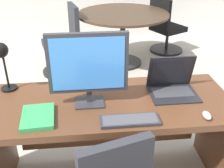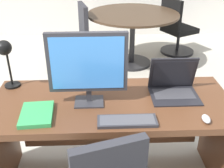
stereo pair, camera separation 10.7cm
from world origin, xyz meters
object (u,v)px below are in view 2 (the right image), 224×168
object	(u,v)px
meeting_chair_near	(176,32)
meeting_table	(133,26)
meeting_chair_far	(74,45)
laptop	(173,83)
keyboard	(127,121)
monitor	(88,65)
mouse	(206,119)
desk_lamp	(5,54)
book	(37,114)
desk	(112,120)

from	to	relation	value
meeting_chair_near	meeting_table	bearing A→B (deg)	-151.83
meeting_chair_near	meeting_chair_far	size ratio (longest dim) A/B	0.95
laptop	meeting_chair_near	size ratio (longest dim) A/B	0.37
laptop	meeting_chair_far	xyz separation A→B (m)	(-0.91, 2.00, -0.43)
meeting_chair_near	keyboard	bearing A→B (deg)	-110.25
monitor	mouse	bearing A→B (deg)	-19.09
monitor	keyboard	world-z (taller)	monitor
meeting_table	desk_lamp	bearing A→B (deg)	-119.40
laptop	monitor	bearing A→B (deg)	-169.24
book	meeting_chair_near	distance (m)	3.37
mouse	meeting_table	xyz separation A→B (m)	(-0.18, 2.58, -0.16)
mouse	keyboard	bearing A→B (deg)	178.76
mouse	meeting_chair_near	size ratio (longest dim) A/B	0.10
laptop	book	world-z (taller)	laptop
monitor	laptop	size ratio (longest dim) A/B	1.53
desk_lamp	mouse	bearing A→B (deg)	-20.49
book	meeting_chair_far	world-z (taller)	meeting_chair_far
monitor	meeting_chair_far	bearing A→B (deg)	97.89
laptop	meeting_table	bearing A→B (deg)	91.34
meeting_chair_near	book	bearing A→B (deg)	-120.18
laptop	meeting_table	size ratio (longest dim) A/B	0.26
monitor	laptop	bearing A→B (deg)	10.76
book	meeting_chair_near	world-z (taller)	meeting_chair_near
monitor	meeting_table	xyz separation A→B (m)	(0.57, 2.32, -0.43)
mouse	desk_lamp	xyz separation A→B (m)	(-1.35, 0.50, 0.26)
book	meeting_table	xyz separation A→B (m)	(0.90, 2.47, -0.16)
keyboard	mouse	bearing A→B (deg)	-1.24
desk_lamp	laptop	bearing A→B (deg)	-6.03
meeting_table	book	bearing A→B (deg)	-110.01
mouse	desk_lamp	bearing A→B (deg)	159.51
laptop	book	bearing A→B (deg)	-164.26
monitor	meeting_chair_near	distance (m)	3.13
mouse	meeting_chair_far	bearing A→B (deg)	113.60
keyboard	mouse	world-z (taller)	mouse
mouse	desk_lamp	world-z (taller)	desk_lamp
mouse	meeting_table	world-z (taller)	meeting_table
laptop	mouse	distance (m)	0.40
desk	meeting_chair_near	distance (m)	2.94
desk_lamp	book	world-z (taller)	desk_lamp
desk	mouse	bearing A→B (deg)	-28.03
desk	monitor	size ratio (longest dim) A/B	3.25
desk	meeting_chair_far	xyz separation A→B (m)	(-0.46, 2.06, -0.16)
monitor	desk_lamp	xyz separation A→B (m)	(-0.60, 0.25, -0.01)
laptop	desk_lamp	bearing A→B (deg)	173.97
laptop	mouse	bearing A→B (deg)	-71.57
desk	book	xyz separation A→B (m)	(-0.50, -0.20, 0.21)
desk	meeting_chair_near	bearing A→B (deg)	66.23
keyboard	meeting_chair_near	world-z (taller)	meeting_chair_near
monitor	book	size ratio (longest dim) A/B	1.84
laptop	keyboard	distance (m)	0.53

